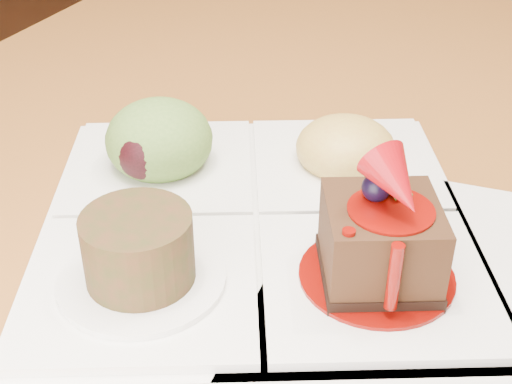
% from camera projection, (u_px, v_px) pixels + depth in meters
% --- Properties ---
extents(dining_table, '(1.00, 1.80, 0.75)m').
position_uv_depth(dining_table, '(449.00, 162.00, 0.70)').
color(dining_table, brown).
rests_on(dining_table, ground).
extents(sampler_plate, '(0.38, 0.38, 0.11)m').
position_uv_depth(sampler_plate, '(252.00, 204.00, 0.48)').
color(sampler_plate, silver).
rests_on(sampler_plate, dining_table).
extents(second_plate, '(0.28, 0.28, 0.01)m').
position_uv_depth(second_plate, '(494.00, 318.00, 0.41)').
color(second_plate, silver).
rests_on(second_plate, dining_table).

